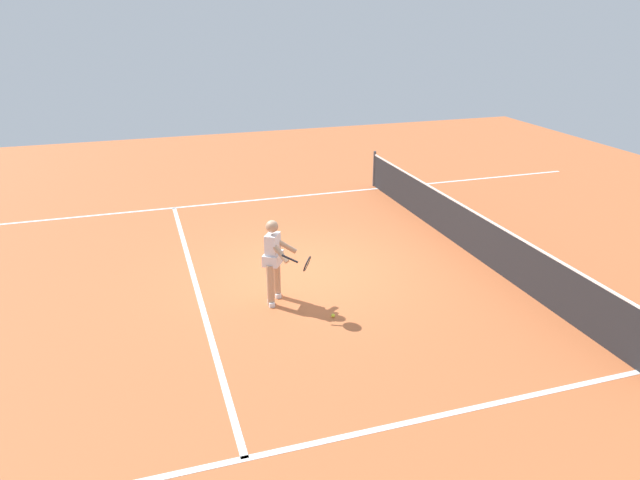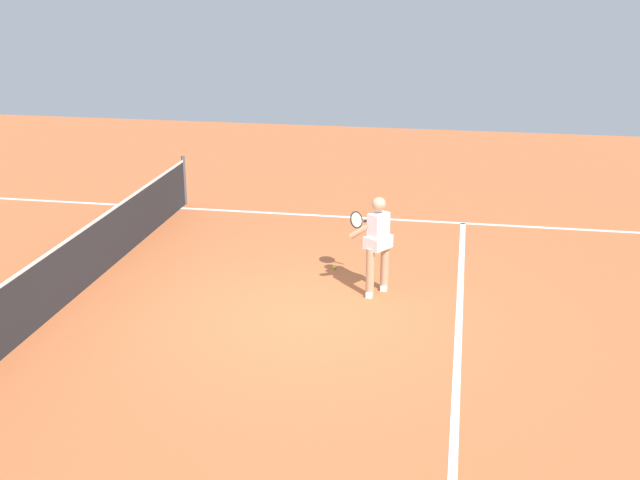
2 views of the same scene
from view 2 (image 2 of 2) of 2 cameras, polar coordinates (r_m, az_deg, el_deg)
ground_plane at (r=11.84m, az=-1.16°, el=-5.40°), size 28.49×28.49×0.00m
service_line_marking at (r=11.64m, az=9.75°, el=-6.11°), size 9.77×0.10×0.01m
sideline_right_marking at (r=16.34m, az=2.20°, el=1.62°), size 0.10×19.91×0.01m
court_net at (r=12.81m, az=-17.22°, el=-1.98°), size 10.45×0.08×1.05m
tennis_player at (r=12.40m, az=4.03°, el=-0.06°), size 1.08×0.78×1.55m
tennis_ball_near at (r=13.60m, az=1.03°, el=-1.91°), size 0.07×0.07×0.07m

